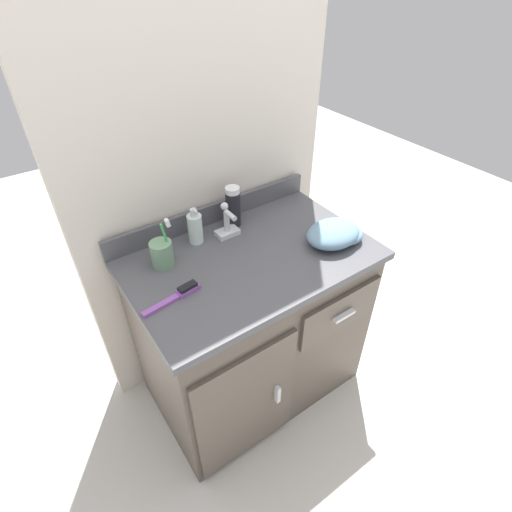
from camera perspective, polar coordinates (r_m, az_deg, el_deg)
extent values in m
plane|color=beige|center=(2.02, -0.48, -17.33)|extent=(6.00, 6.00, 0.00)
cube|color=beige|center=(1.54, -8.09, 16.17)|extent=(1.08, 0.08, 2.20)
cube|color=brown|center=(1.73, -0.55, -10.45)|extent=(0.87, 0.53, 0.74)
cube|color=brown|center=(1.56, -1.25, -20.91)|extent=(0.42, 0.02, 0.59)
cube|color=brown|center=(1.54, 12.02, -7.95)|extent=(0.38, 0.02, 0.18)
cube|color=silver|center=(1.59, 3.11, -19.12)|extent=(0.02, 0.02, 0.09)
cube|color=silver|center=(1.54, 12.49, -8.34)|extent=(0.10, 0.02, 0.01)
cube|color=#4C4C51|center=(1.46, -0.64, -0.50)|extent=(0.90, 0.57, 0.03)
ellipsoid|color=#46464B|center=(1.50, -0.62, -2.42)|extent=(0.39, 0.27, 0.16)
cylinder|color=silver|center=(1.55, -0.60, -4.53)|extent=(0.03, 0.03, 0.01)
cube|color=#4C4C51|center=(1.62, -6.19, 6.10)|extent=(0.90, 0.02, 0.08)
cube|color=silver|center=(1.56, -4.11, 3.38)|extent=(0.09, 0.06, 0.02)
cylinder|color=silver|center=(1.53, -4.20, 4.98)|extent=(0.02, 0.02, 0.08)
cylinder|color=silver|center=(1.49, -3.67, 5.83)|extent=(0.02, 0.06, 0.02)
sphere|color=silver|center=(1.51, -4.55, 7.11)|extent=(0.03, 0.03, 0.03)
cylinder|color=gray|center=(1.43, -13.28, 0.31)|extent=(0.08, 0.08, 0.09)
cylinder|color=green|center=(1.40, -12.54, 1.82)|extent=(0.03, 0.01, 0.16)
cube|color=white|center=(1.36, -12.56, 4.66)|extent=(0.02, 0.02, 0.03)
cylinder|color=silver|center=(1.51, -8.67, 3.87)|extent=(0.06, 0.06, 0.11)
cylinder|color=silver|center=(1.47, -8.93, 6.15)|extent=(0.02, 0.02, 0.03)
cylinder|color=silver|center=(1.45, -8.70, 6.35)|extent=(0.01, 0.03, 0.01)
cylinder|color=black|center=(1.58, -3.27, 6.73)|extent=(0.06, 0.06, 0.15)
cylinder|color=white|center=(1.54, -3.39, 9.37)|extent=(0.06, 0.06, 0.02)
cube|color=purple|center=(1.29, -13.43, -6.89)|extent=(0.13, 0.04, 0.01)
cube|color=purple|center=(1.33, -9.69, -4.77)|extent=(0.08, 0.04, 0.02)
cube|color=black|center=(1.32, -9.76, -4.33)|extent=(0.07, 0.03, 0.01)
ellipsoid|color=#6B8EA8|center=(1.53, 10.97, 3.16)|extent=(0.22, 0.17, 0.08)
ellipsoid|color=#7095B0|center=(1.55, 12.77, 3.01)|extent=(0.13, 0.12, 0.06)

